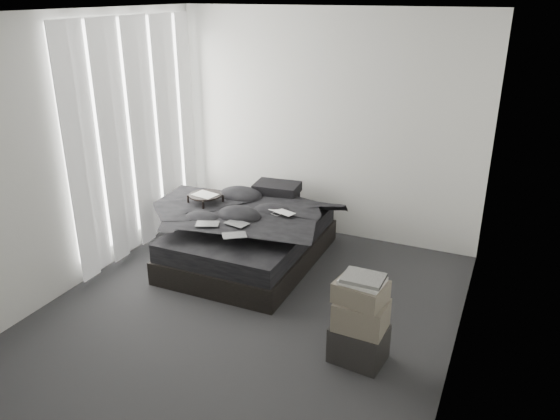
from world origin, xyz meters
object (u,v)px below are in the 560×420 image
at_px(bed, 250,250).
at_px(box_lower, 359,343).
at_px(side_stand, 207,222).
at_px(laptop, 279,208).

xyz_separation_m(bed, box_lower, (1.58, -1.19, 0.03)).
bearing_deg(bed, side_stand, 174.83).
distance_m(laptop, box_lower, 1.82).
height_order(bed, box_lower, box_lower).
height_order(bed, laptop, laptop).
bearing_deg(side_stand, bed, -5.07).
relative_size(bed, box_lower, 4.35).
xyz_separation_m(laptop, side_stand, (-0.90, 0.01, -0.33)).
distance_m(bed, box_lower, 1.98).
bearing_deg(box_lower, side_stand, 149.98).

